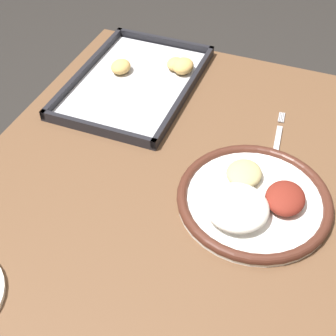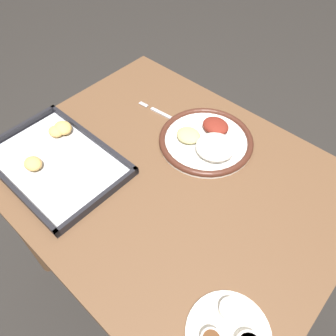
{
  "view_description": "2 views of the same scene",
  "coord_description": "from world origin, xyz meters",
  "views": [
    {
      "loc": [
        -0.61,
        -0.24,
        1.44
      ],
      "look_at": [
        0.0,
        0.0,
        0.79
      ],
      "focal_mm": 50.0,
      "sensor_mm": 36.0,
      "label": 1
    },
    {
      "loc": [
        -0.4,
        0.44,
        1.5
      ],
      "look_at": [
        0.0,
        0.0,
        0.79
      ],
      "focal_mm": 35.0,
      "sensor_mm": 36.0,
      "label": 2
    }
  ],
  "objects": [
    {
      "name": "fork",
      "position": [
        0.19,
        -0.18,
        0.76
      ],
      "size": [
        0.19,
        0.03,
        0.0
      ],
      "rotation": [
        0.0,
        0.0,
        0.1
      ],
      "color": "#B2B2B7",
      "rests_on": "dining_table"
    },
    {
      "name": "dining_table",
      "position": [
        0.0,
        0.0,
        0.63
      ],
      "size": [
        1.0,
        0.79,
        0.76
      ],
      "color": "brown",
      "rests_on": "ground_plane"
    },
    {
      "name": "dinner_plate",
      "position": [
        -0.01,
        -0.18,
        0.77
      ],
      "size": [
        0.3,
        0.3,
        0.05
      ],
      "color": "white",
      "rests_on": "dining_table"
    },
    {
      "name": "ground_plane",
      "position": [
        0.0,
        0.0,
        0.0
      ],
      "size": [
        8.0,
        8.0,
        0.0
      ],
      "primitive_type": "plane",
      "color": "#282623"
    },
    {
      "name": "baking_tray",
      "position": [
        0.29,
        0.19,
        0.77
      ],
      "size": [
        0.42,
        0.29,
        0.04
      ],
      "color": "black",
      "rests_on": "dining_table"
    },
    {
      "name": "saucer_plate",
      "position": [
        -0.38,
        0.23,
        0.77
      ],
      "size": [
        0.18,
        0.18,
        0.04
      ],
      "color": "white",
      "rests_on": "dining_table"
    }
  ]
}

